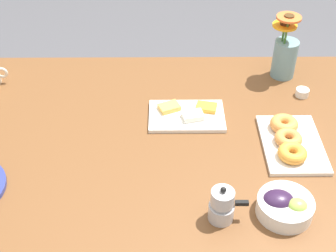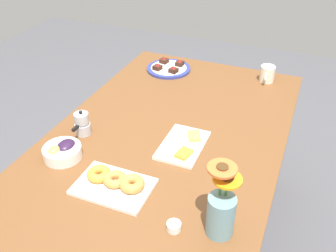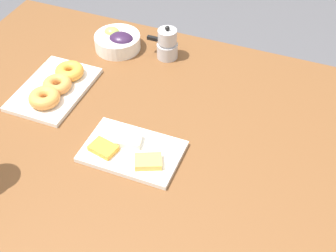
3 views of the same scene
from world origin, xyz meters
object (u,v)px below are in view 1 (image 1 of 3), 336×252
object	(u,v)px
grape_bowl	(284,206)
croissant_platter	(290,141)
dining_table	(168,154)
cheese_platter	(187,115)
jam_cup_honey	(302,92)
moka_pot	(222,206)
flower_vase	(285,55)

from	to	relation	value
grape_bowl	croissant_platter	size ratio (longest dim) A/B	0.55
dining_table	cheese_platter	world-z (taller)	cheese_platter
cheese_platter	jam_cup_honey	world-z (taller)	cheese_platter
croissant_platter	moka_pot	world-z (taller)	moka_pot
dining_table	croissant_platter	world-z (taller)	croissant_platter
flower_vase	grape_bowl	bearing A→B (deg)	-100.61
moka_pot	grape_bowl	bearing A→B (deg)	5.44
cheese_platter	moka_pot	distance (m)	0.45
croissant_platter	jam_cup_honey	world-z (taller)	croissant_platter
moka_pot	croissant_platter	bearing A→B (deg)	50.08
dining_table	croissant_platter	xyz separation A→B (m)	(0.39, -0.05, 0.11)
croissant_platter	dining_table	bearing A→B (deg)	172.41
croissant_platter	flower_vase	xyz separation A→B (m)	(0.06, 0.41, 0.07)
dining_table	moka_pot	size ratio (longest dim) A/B	13.45
jam_cup_honey	moka_pot	bearing A→B (deg)	-121.67
dining_table	jam_cup_honey	distance (m)	0.55
flower_vase	moka_pot	bearing A→B (deg)	-113.16
jam_cup_honey	moka_pot	distance (m)	0.67
grape_bowl	moka_pot	size ratio (longest dim) A/B	1.30
croissant_platter	jam_cup_honey	distance (m)	0.29
dining_table	jam_cup_honey	world-z (taller)	jam_cup_honey
dining_table	moka_pot	world-z (taller)	moka_pot
croissant_platter	jam_cup_honey	xyz separation A→B (m)	(0.10, 0.27, -0.00)
cheese_platter	flower_vase	size ratio (longest dim) A/B	1.00
croissant_platter	moka_pot	size ratio (longest dim) A/B	2.35
cheese_platter	moka_pot	world-z (taller)	moka_pot
croissant_platter	moka_pot	bearing A→B (deg)	-129.92
dining_table	jam_cup_honey	size ratio (longest dim) A/B	33.33
dining_table	croissant_platter	size ratio (longest dim) A/B	5.71
dining_table	moka_pot	xyz separation A→B (m)	(0.14, -0.35, 0.13)
grape_bowl	croissant_platter	xyz separation A→B (m)	(0.07, 0.28, -0.01)
dining_table	croissant_platter	distance (m)	0.41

